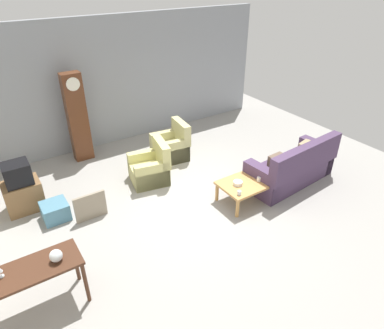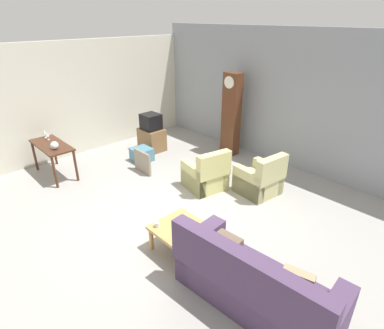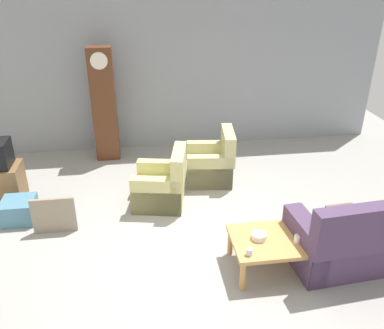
# 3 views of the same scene
# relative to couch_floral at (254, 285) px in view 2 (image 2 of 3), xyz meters

# --- Properties ---
(ground_plane) EXTENTS (10.40, 10.40, 0.00)m
(ground_plane) POSITION_rel_couch_floral_xyz_m (-2.12, 0.54, -0.35)
(ground_plane) COLOR #999691
(garage_door_wall) EXTENTS (8.40, 0.16, 3.20)m
(garage_door_wall) POSITION_rel_couch_floral_xyz_m (-2.12, 4.14, 1.25)
(garage_door_wall) COLOR gray
(garage_door_wall) RESTS_ON ground_plane
(pegboard_wall_left) EXTENTS (0.12, 6.40, 2.88)m
(pegboard_wall_left) POSITION_rel_couch_floral_xyz_m (-6.32, 0.94, 1.09)
(pegboard_wall_left) COLOR beige
(pegboard_wall_left) RESTS_ON ground_plane
(couch_floral) EXTENTS (2.16, 1.04, 1.04)m
(couch_floral) POSITION_rel_couch_floral_xyz_m (0.00, 0.00, 0.00)
(couch_floral) COLOR #4C3856
(couch_floral) RESTS_ON ground_plane
(armchair_olive_near) EXTENTS (0.92, 0.90, 0.92)m
(armchair_olive_near) POSITION_rel_couch_floral_xyz_m (-2.56, 1.75, -0.05)
(armchair_olive_near) COLOR #CCC67A
(armchair_olive_near) RESTS_ON ground_plane
(armchair_olive_far) EXTENTS (0.87, 0.85, 0.92)m
(armchair_olive_far) POSITION_rel_couch_floral_xyz_m (-1.64, 2.41, -0.05)
(armchair_olive_far) COLOR #C0BC7F
(armchair_olive_far) RESTS_ON ground_plane
(coffee_table_wood) EXTENTS (0.96, 0.76, 0.44)m
(coffee_table_wood) POSITION_rel_couch_floral_xyz_m (-1.35, 0.03, 0.02)
(coffee_table_wood) COLOR tan
(coffee_table_wood) RESTS_ON ground_plane
(console_table_dark) EXTENTS (1.30, 0.56, 0.78)m
(console_table_dark) POSITION_rel_couch_floral_xyz_m (-5.39, -0.36, 0.31)
(console_table_dark) COLOR #472819
(console_table_dark) RESTS_ON ground_plane
(grandfather_clock) EXTENTS (0.44, 0.30, 2.14)m
(grandfather_clock) POSITION_rel_couch_floral_xyz_m (-3.48, 3.60, 0.72)
(grandfather_clock) COLOR #562D19
(grandfather_clock) RESTS_ON ground_plane
(tv_stand_cabinet) EXTENTS (0.68, 0.52, 0.60)m
(tv_stand_cabinet) POSITION_rel_couch_floral_xyz_m (-5.10, 2.20, -0.05)
(tv_stand_cabinet) COLOR brown
(tv_stand_cabinet) RESTS_ON ground_plane
(tv_crt) EXTENTS (0.48, 0.44, 0.42)m
(tv_crt) POSITION_rel_couch_floral_xyz_m (-5.10, 2.20, 0.46)
(tv_crt) COLOR black
(tv_crt) RESTS_ON tv_stand_cabinet
(framed_picture_leaning) EXTENTS (0.60, 0.05, 0.54)m
(framed_picture_leaning) POSITION_rel_couch_floral_xyz_m (-4.12, 1.19, -0.08)
(framed_picture_leaning) COLOR gray
(framed_picture_leaning) RESTS_ON ground_plane
(storage_box_blue) EXTENTS (0.47, 0.46, 0.34)m
(storage_box_blue) POSITION_rel_couch_floral_xyz_m (-4.68, 1.57, -0.18)
(storage_box_blue) COLOR teal
(storage_box_blue) RESTS_ON ground_plane
(glass_dome_cloche) EXTENTS (0.17, 0.17, 0.17)m
(glass_dome_cloche) POSITION_rel_couch_floral_xyz_m (-5.05, -0.41, 0.51)
(glass_dome_cloche) COLOR silver
(glass_dome_cloche) RESTS_ON console_table_dark
(cup_white_porcelain) EXTENTS (0.08, 0.08, 0.10)m
(cup_white_porcelain) POSITION_rel_couch_floral_xyz_m (-1.06, -0.07, 0.13)
(cup_white_porcelain) COLOR white
(cup_white_porcelain) RESTS_ON coffee_table_wood
(cup_blue_rimmed) EXTENTS (0.07, 0.07, 0.08)m
(cup_blue_rimmed) POSITION_rel_couch_floral_xyz_m (-1.69, -0.22, 0.13)
(cup_blue_rimmed) COLOR silver
(cup_blue_rimmed) RESTS_ON coffee_table_wood
(bowl_white_stacked) EXTENTS (0.18, 0.18, 0.08)m
(bowl_white_stacked) POSITION_rel_couch_floral_xyz_m (-1.50, 0.06, 0.12)
(bowl_white_stacked) COLOR white
(bowl_white_stacked) RESTS_ON coffee_table_wood
(wine_glass_tall) EXTENTS (0.07, 0.07, 0.21)m
(wine_glass_tall) POSITION_rel_couch_floral_xyz_m (-5.88, -0.30, 0.56)
(wine_glass_tall) COLOR silver
(wine_glass_tall) RESTS_ON console_table_dark
(wine_glass_mid) EXTENTS (0.07, 0.07, 0.16)m
(wine_glass_mid) POSITION_rel_couch_floral_xyz_m (-5.71, -0.30, 0.53)
(wine_glass_mid) COLOR silver
(wine_glass_mid) RESTS_ON console_table_dark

